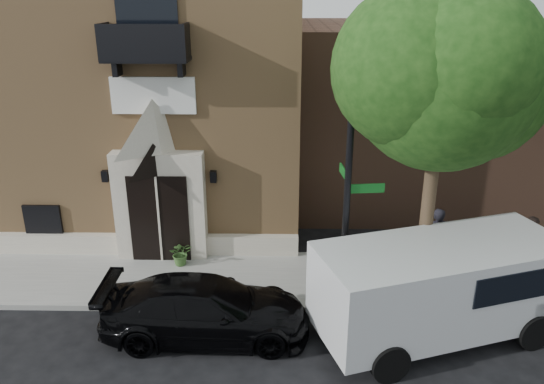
{
  "coord_description": "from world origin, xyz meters",
  "views": [
    {
      "loc": [
        2.47,
        -11.31,
        7.61
      ],
      "look_at": [
        2.24,
        2.0,
        2.48
      ],
      "focal_mm": 35.0,
      "sensor_mm": 36.0,
      "label": 1
    }
  ],
  "objects_px": {
    "cargo_van": "(448,285)",
    "fire_hydrant": "(429,285)",
    "pedestrian_near": "(435,240)",
    "street_sign": "(348,192)",
    "dumpster": "(436,280)",
    "pedestrian_far": "(529,241)",
    "black_sedan": "(206,309)"
  },
  "relations": [
    {
      "from": "pedestrian_near",
      "to": "pedestrian_far",
      "type": "xyz_separation_m",
      "value": [
        2.76,
        0.27,
        -0.17
      ]
    },
    {
      "from": "cargo_van",
      "to": "pedestrian_far",
      "type": "height_order",
      "value": "cargo_van"
    },
    {
      "from": "dumpster",
      "to": "pedestrian_far",
      "type": "xyz_separation_m",
      "value": [
        3.12,
        1.89,
        0.17
      ]
    },
    {
      "from": "cargo_van",
      "to": "street_sign",
      "type": "bearing_deg",
      "value": 138.75
    },
    {
      "from": "pedestrian_far",
      "to": "fire_hydrant",
      "type": "bearing_deg",
      "value": 117.27
    },
    {
      "from": "street_sign",
      "to": "pedestrian_near",
      "type": "relative_size",
      "value": 3.22
    },
    {
      "from": "cargo_van",
      "to": "dumpster",
      "type": "distance_m",
      "value": 1.27
    },
    {
      "from": "fire_hydrant",
      "to": "pedestrian_near",
      "type": "distance_m",
      "value": 1.75
    },
    {
      "from": "cargo_van",
      "to": "fire_hydrant",
      "type": "bearing_deg",
      "value": 75.39
    },
    {
      "from": "fire_hydrant",
      "to": "dumpster",
      "type": "bearing_deg",
      "value": -7.18
    },
    {
      "from": "fire_hydrant",
      "to": "pedestrian_far",
      "type": "bearing_deg",
      "value": 29.63
    },
    {
      "from": "cargo_van",
      "to": "street_sign",
      "type": "height_order",
      "value": "street_sign"
    },
    {
      "from": "fire_hydrant",
      "to": "pedestrian_near",
      "type": "height_order",
      "value": "pedestrian_near"
    },
    {
      "from": "black_sedan",
      "to": "dumpster",
      "type": "distance_m",
      "value": 5.79
    },
    {
      "from": "black_sedan",
      "to": "fire_hydrant",
      "type": "relative_size",
      "value": 5.45
    },
    {
      "from": "dumpster",
      "to": "black_sedan",
      "type": "bearing_deg",
      "value": -149.74
    },
    {
      "from": "dumpster",
      "to": "pedestrian_far",
      "type": "height_order",
      "value": "pedestrian_far"
    },
    {
      "from": "black_sedan",
      "to": "street_sign",
      "type": "relative_size",
      "value": 0.8
    },
    {
      "from": "black_sedan",
      "to": "dumpster",
      "type": "xyz_separation_m",
      "value": [
        5.64,
        1.31,
        0.05
      ]
    },
    {
      "from": "street_sign",
      "to": "pedestrian_near",
      "type": "xyz_separation_m",
      "value": [
        2.73,
        1.8,
        -2.1
      ]
    },
    {
      "from": "street_sign",
      "to": "pedestrian_near",
      "type": "bearing_deg",
      "value": 27.5
    },
    {
      "from": "dumpster",
      "to": "street_sign",
      "type": "bearing_deg",
      "value": -158.5
    },
    {
      "from": "cargo_van",
      "to": "pedestrian_far",
      "type": "distance_m",
      "value": 4.44
    },
    {
      "from": "cargo_van",
      "to": "street_sign",
      "type": "distance_m",
      "value": 3.11
    },
    {
      "from": "dumpster",
      "to": "pedestrian_near",
      "type": "bearing_deg",
      "value": 94.41
    },
    {
      "from": "fire_hydrant",
      "to": "pedestrian_near",
      "type": "bearing_deg",
      "value": 71.65
    },
    {
      "from": "street_sign",
      "to": "pedestrian_far",
      "type": "relative_size",
      "value": 3.94
    },
    {
      "from": "street_sign",
      "to": "fire_hydrant",
      "type": "xyz_separation_m",
      "value": [
        2.2,
        0.2,
        -2.6
      ]
    },
    {
      "from": "dumpster",
      "to": "pedestrian_near",
      "type": "relative_size",
      "value": 1.08
    },
    {
      "from": "street_sign",
      "to": "dumpster",
      "type": "height_order",
      "value": "street_sign"
    },
    {
      "from": "cargo_van",
      "to": "fire_hydrant",
      "type": "xyz_separation_m",
      "value": [
        -0.07,
        1.17,
        -0.71
      ]
    },
    {
      "from": "dumpster",
      "to": "pedestrian_near",
      "type": "xyz_separation_m",
      "value": [
        0.37,
        1.62,
        0.34
      ]
    }
  ]
}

